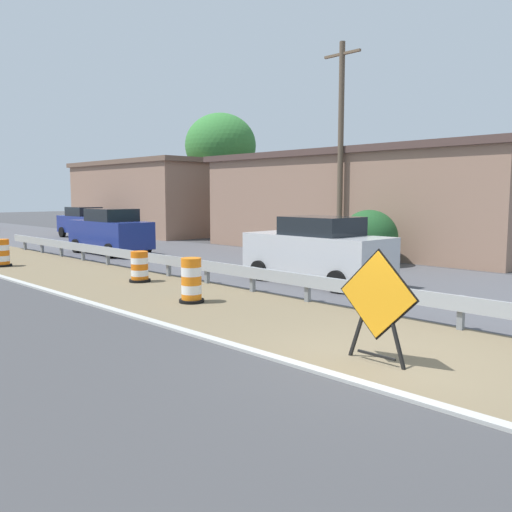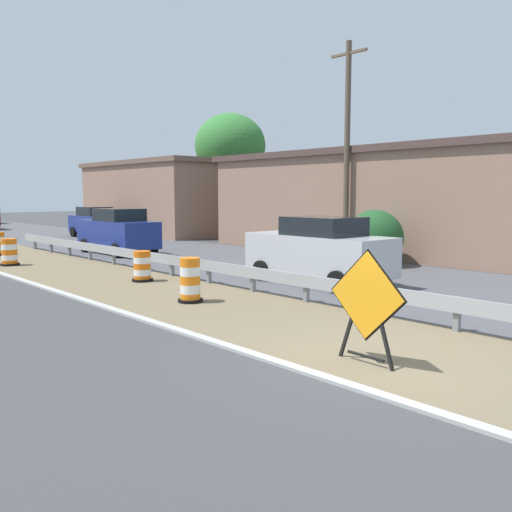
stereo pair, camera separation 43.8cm
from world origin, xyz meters
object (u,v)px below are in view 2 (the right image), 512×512
Objects in this scene: traffic_barrel_close at (142,268)px; utility_pole_near at (347,148)px; warning_sign_diamond at (366,301)px; traffic_barrel_nearest at (190,282)px; traffic_barrel_mid at (9,253)px; car_mid_far_lane at (96,222)px; car_lead_far_lane at (319,250)px; car_trailing_far_lane at (118,231)px.

traffic_barrel_close is 10.66m from utility_pole_near.
traffic_barrel_nearest is (0.89, 6.03, -0.52)m from warning_sign_diamond.
warning_sign_diamond is 16.57m from traffic_barrel_mid.
traffic_barrel_mid is 13.73m from car_mid_far_lane.
car_mid_far_lane is at bearing 98.82° from utility_pole_near.
utility_pole_near reaches higher than traffic_barrel_close.
warning_sign_diamond is 7.97m from car_lead_far_lane.
car_trailing_far_lane is at bearing 2.59° from car_lead_far_lane.
warning_sign_diamond is 0.40× the size of car_lead_far_lane.
utility_pole_near is at bearing 8.63° from car_mid_far_lane.
car_trailing_far_lane reaches higher than car_mid_far_lane.
car_mid_far_lane reaches higher than traffic_barrel_nearest.
car_trailing_far_lane is at bearing -104.77° from warning_sign_diamond.
traffic_barrel_mid is 0.11× the size of utility_pole_near.
car_trailing_far_lane is (5.16, 1.01, 0.57)m from traffic_barrel_mid.
traffic_barrel_nearest is 3.82m from traffic_barrel_close.
car_trailing_far_lane reaches higher than traffic_barrel_mid.
car_trailing_far_lane is (3.41, 7.81, 0.61)m from traffic_barrel_close.
utility_pole_near is (2.74, -17.68, 3.71)m from car_mid_far_lane.
traffic_barrel_mid is (-0.01, 16.56, -0.57)m from warning_sign_diamond.
warning_sign_diamond is 18.31m from car_trailing_far_lane.
warning_sign_diamond reaches higher than traffic_barrel_close.
car_trailing_far_lane is 0.52× the size of utility_pole_near.
car_mid_far_lane is at bearing -7.87° from car_lead_far_lane.
car_lead_far_lane is (3.79, -4.01, 0.60)m from traffic_barrel_close.
utility_pole_near is at bearing -57.68° from car_lead_far_lane.
utility_pole_near is at bearing -141.41° from car_trailing_far_lane.
car_mid_far_lane is (7.87, 21.07, 0.45)m from traffic_barrel_nearest.
car_lead_far_lane reaches higher than traffic_barrel_nearest.
car_mid_far_lane reaches higher than warning_sign_diamond.
traffic_barrel_close is 8.55m from car_trailing_far_lane.
warning_sign_diamond is at bearing -140.69° from utility_pole_near.
traffic_barrel_nearest is 11.89m from utility_pole_near.
car_mid_far_lane is (7.03, 17.35, 0.54)m from traffic_barrel_close.
traffic_barrel_nearest is 0.26× the size of car_mid_far_lane.
traffic_barrel_mid is 0.22× the size of car_trailing_far_lane.
traffic_barrel_nearest is at bearing -162.30° from utility_pole_near.
car_lead_far_lane is (5.52, 5.75, -0.01)m from warning_sign_diamond.
car_trailing_far_lane is 10.96m from utility_pole_near.
warning_sign_diamond reaches higher than traffic_barrel_nearest.
car_lead_far_lane is 11.83m from car_trailing_far_lane.
car_lead_far_lane reaches higher than traffic_barrel_mid.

